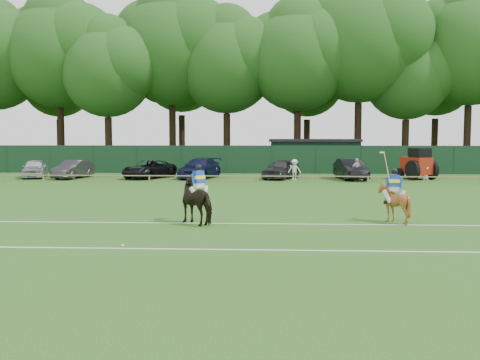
# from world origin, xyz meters

# --- Properties ---
(ground) EXTENTS (160.00, 160.00, 0.00)m
(ground) POSITION_xyz_m (0.00, 0.00, 0.00)
(ground) COLOR #1E4C14
(ground) RESTS_ON ground
(horse_dark) EXTENTS (2.18, 2.21, 1.80)m
(horse_dark) POSITION_xyz_m (-0.91, -1.02, 0.90)
(horse_dark) COLOR black
(horse_dark) RESTS_ON ground
(horse_chestnut) EXTENTS (1.54, 1.67, 1.59)m
(horse_chestnut) POSITION_xyz_m (6.84, -0.31, 0.79)
(horse_chestnut) COLOR brown
(horse_chestnut) RESTS_ON ground
(sedan_silver) EXTENTS (2.96, 4.71, 1.49)m
(sedan_silver) POSITION_xyz_m (-17.03, 21.27, 0.75)
(sedan_silver) COLOR #B7B9BC
(sedan_silver) RESTS_ON ground
(sedan_grey) EXTENTS (2.30, 4.60, 1.45)m
(sedan_grey) POSITION_xyz_m (-13.73, 20.85, 0.72)
(sedan_grey) COLOR #2F2E31
(sedan_grey) RESTS_ON ground
(suv_black) EXTENTS (4.16, 5.63, 1.42)m
(suv_black) POSITION_xyz_m (-7.73, 21.31, 0.71)
(suv_black) COLOR black
(suv_black) RESTS_ON ground
(sedan_navy) EXTENTS (3.37, 5.79, 1.58)m
(sedan_navy) POSITION_xyz_m (-3.68, 21.48, 0.79)
(sedan_navy) COLOR #13183B
(sedan_navy) RESTS_ON ground
(hatch_grey) EXTENTS (3.44, 4.90, 1.55)m
(hatch_grey) POSITION_xyz_m (2.79, 21.24, 0.77)
(hatch_grey) COLOR #2F2F32
(hatch_grey) RESTS_ON ground
(estate_black) EXTENTS (2.28, 5.00, 1.59)m
(estate_black) POSITION_xyz_m (8.17, 20.92, 0.79)
(estate_black) COLOR black
(estate_black) RESTS_ON ground
(spectator_left) EXTENTS (1.06, 0.65, 1.59)m
(spectator_left) POSITION_xyz_m (3.77, 20.08, 0.79)
(spectator_left) COLOR silver
(spectator_left) RESTS_ON ground
(spectator_mid) EXTENTS (1.06, 0.91, 1.71)m
(spectator_mid) POSITION_xyz_m (8.38, 19.47, 0.85)
(spectator_mid) COLOR beige
(spectator_mid) RESTS_ON ground
(spectator_right) EXTENTS (0.80, 0.57, 1.53)m
(spectator_right) POSITION_xyz_m (13.77, 20.60, 0.76)
(spectator_right) COLOR silver
(spectator_right) RESTS_ON ground
(rider_dark) EXTENTS (0.77, 0.75, 1.41)m
(rider_dark) POSITION_xyz_m (-0.90, -1.03, 1.69)
(rider_dark) COLOR silver
(rider_dark) RESTS_ON ground
(rider_chestnut) EXTENTS (0.93, 0.68, 2.05)m
(rider_chestnut) POSITION_xyz_m (6.84, -0.33, 1.52)
(rider_chestnut) COLOR silver
(rider_chestnut) RESTS_ON ground
(polo_ball) EXTENTS (0.09, 0.09, 0.09)m
(polo_ball) POSITION_xyz_m (-2.73, -5.75, 0.04)
(polo_ball) COLOR silver
(polo_ball) RESTS_ON ground
(pitch_lines) EXTENTS (60.00, 5.10, 0.01)m
(pitch_lines) POSITION_xyz_m (0.00, -3.50, 0.01)
(pitch_lines) COLOR silver
(pitch_lines) RESTS_ON ground
(pitch_rail) EXTENTS (62.10, 0.10, 0.50)m
(pitch_rail) POSITION_xyz_m (0.00, 18.00, 0.45)
(pitch_rail) COLOR #997F5B
(pitch_rail) RESTS_ON ground
(perimeter_fence) EXTENTS (92.08, 0.08, 2.50)m
(perimeter_fence) POSITION_xyz_m (0.00, 27.00, 1.25)
(perimeter_fence) COLOR #14351E
(perimeter_fence) RESTS_ON ground
(utility_shed) EXTENTS (8.40, 4.40, 3.04)m
(utility_shed) POSITION_xyz_m (6.00, 30.00, 1.54)
(utility_shed) COLOR #14331E
(utility_shed) RESTS_ON ground
(tree_row) EXTENTS (96.00, 12.00, 21.00)m
(tree_row) POSITION_xyz_m (2.00, 35.00, 0.00)
(tree_row) COLOR #26561C
(tree_row) RESTS_ON ground
(tractor) EXTENTS (2.90, 3.41, 2.43)m
(tractor) POSITION_xyz_m (13.37, 21.35, 1.15)
(tractor) COLOR #9A210E
(tractor) RESTS_ON ground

